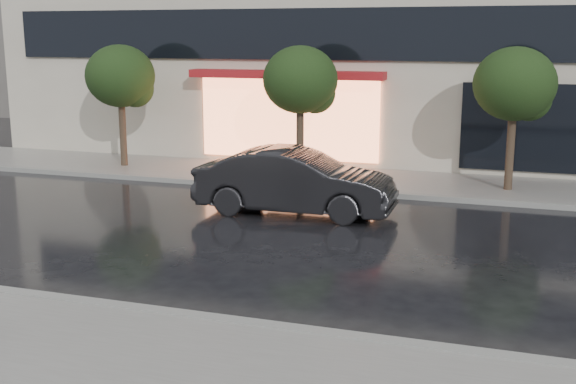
% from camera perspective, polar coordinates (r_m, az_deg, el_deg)
% --- Properties ---
extents(ground, '(120.00, 120.00, 0.00)m').
position_cam_1_polar(ground, '(11.67, 0.40, -9.22)').
color(ground, black).
rests_on(ground, ground).
extents(sidewalk_far, '(60.00, 3.50, 0.12)m').
position_cam_1_polar(sidewalk_far, '(21.28, 8.89, 0.72)').
color(sidewalk_far, slate).
rests_on(sidewalk_far, ground).
extents(curb_near, '(60.00, 0.25, 0.14)m').
position_cam_1_polar(curb_near, '(10.77, -1.26, -10.72)').
color(curb_near, gray).
rests_on(curb_near, ground).
extents(curb_far, '(60.00, 0.25, 0.14)m').
position_cam_1_polar(curb_far, '(19.59, 8.04, -0.22)').
color(curb_far, gray).
rests_on(curb_far, ground).
extents(tree_far_west, '(2.20, 2.20, 3.99)m').
position_cam_1_polar(tree_far_west, '(23.81, -12.95, 8.74)').
color(tree_far_west, '#33261C').
rests_on(tree_far_west, ground).
extents(tree_mid_west, '(2.20, 2.20, 3.99)m').
position_cam_1_polar(tree_mid_west, '(21.35, 1.16, 8.66)').
color(tree_mid_west, '#33261C').
rests_on(tree_mid_west, ground).
extents(tree_mid_east, '(2.20, 2.20, 3.99)m').
position_cam_1_polar(tree_mid_east, '(20.42, 17.63, 7.93)').
color(tree_mid_east, '#33261C').
rests_on(tree_mid_east, ground).
extents(parked_car, '(4.85, 1.77, 1.59)m').
position_cam_1_polar(parked_car, '(17.50, 0.57, 0.81)').
color(parked_car, black).
rests_on(parked_car, ground).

